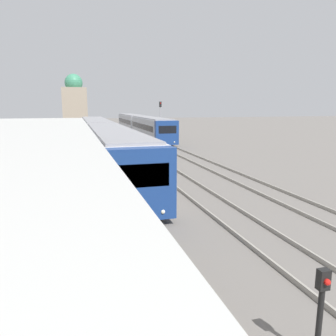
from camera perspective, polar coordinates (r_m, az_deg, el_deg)
person_on_platform at (r=8.16m, az=-15.76°, el=-7.92°), size 0.40×0.40×1.66m
train_near at (r=27.76m, az=-11.35°, el=4.96°), size 2.63×32.76×3.04m
train_far at (r=49.44m, az=-4.86°, el=7.54°), size 2.55×29.84×2.97m
signal_post_near at (r=6.55m, az=25.10°, el=-20.81°), size 0.20×0.21×1.73m
signal_mast_far at (r=43.12m, az=-1.33°, el=9.06°), size 0.28×0.29×4.94m
distant_domed_building at (r=58.46m, az=-15.92°, el=10.44°), size 4.00×4.00×9.66m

